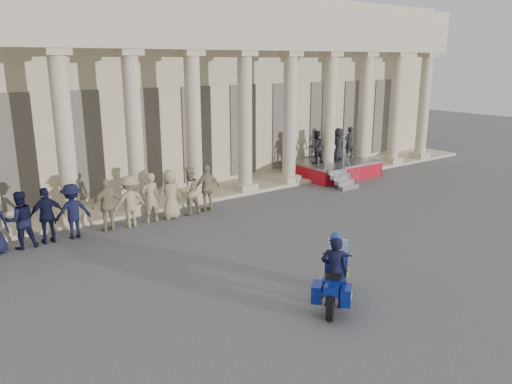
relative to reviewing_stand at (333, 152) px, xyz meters
The scene contains 5 objects.
ground 12.32m from the reviewing_stand, 139.80° to the right, with size 90.00×90.00×0.00m, color #4D4D4F.
building 12.03m from the reviewing_stand, 143.84° to the left, with size 40.00×12.50×9.00m.
reviewing_stand is the anchor object (origin of this frame).
motorcycle 14.13m from the reviewing_stand, 134.69° to the right, with size 1.91×1.69×1.48m.
rider 14.25m from the reviewing_stand, 134.73° to the right, with size 0.77×0.80×1.94m.
Camera 1 is at (-8.87, -10.09, 5.89)m, focal length 35.00 mm.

